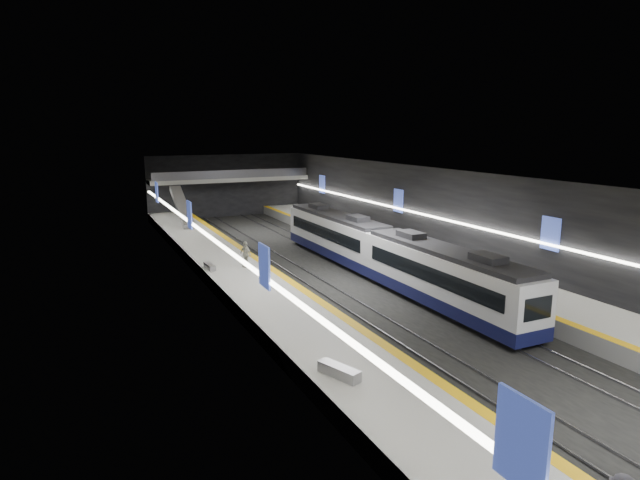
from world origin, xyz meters
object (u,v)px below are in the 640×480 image
bench_right_far (420,243)px  passenger_left_a (246,254)px  train (382,251)px  passenger_right_a (413,245)px  bench_left_near (339,371)px  bench_left_far (210,267)px  escalator (182,207)px

bench_right_far → passenger_left_a: (-16.37, -0.54, 0.77)m
train → passenger_right_a: train is taller
train → bench_left_near: bearing=-127.0°
bench_left_far → bench_left_near: bearing=-91.6°
bench_left_near → passenger_left_a: passenger_left_a is taller
bench_left_near → bench_left_far: bench_left_near is taller
bench_left_near → passenger_right_a: passenger_right_a is taller
escalator → passenger_right_a: escalator is taller
escalator → bench_right_far: escalator is taller
escalator → passenger_right_a: (14.48, -22.86, -1.07)m
passenger_left_a → escalator: bearing=161.4°
escalator → bench_right_far: (17.00, -20.35, -1.68)m
train → bench_left_near: size_ratio=14.78×
passenger_left_a → bench_right_far: bearing=71.6°
escalator → passenger_left_a: 20.92m
bench_left_near → bench_right_far: bench_left_near is taller
passenger_left_a → train: bearing=45.5°
passenger_right_a → passenger_left_a: (-13.84, 1.96, 0.15)m
escalator → bench_left_far: (-2.00, -20.39, -1.70)m
train → escalator: escalator is taller
bench_left_near → bench_right_far: bearing=26.6°
train → bench_left_near: (-11.33, -15.05, -0.95)m
passenger_right_a → passenger_left_a: 13.98m
escalator → bench_left_near: size_ratio=3.93×
train → bench_right_far: (7.00, 4.75, -0.98)m
train → bench_left_far: bearing=158.5°
passenger_right_a → bench_right_far: bearing=-54.4°
escalator → passenger_left_a: (0.63, -20.89, -0.91)m
passenger_left_a → passenger_right_a: bearing=61.6°
escalator → bench_left_far: bearing=-95.6°
train → bench_left_far: size_ratio=18.15×
bench_left_far → train: bearing=-25.0°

